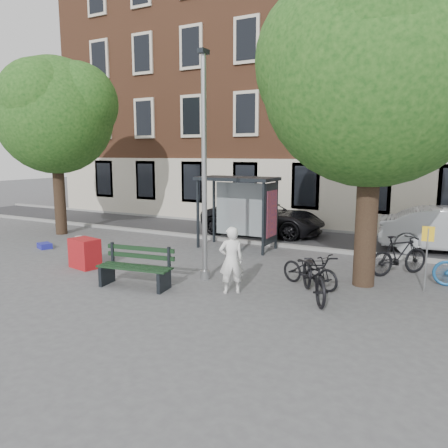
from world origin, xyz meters
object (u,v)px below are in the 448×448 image
lamppost (204,179)px  painter (231,260)px  red_stand (85,253)px  notice_sign (427,246)px  bench (136,269)px  bike_d (399,255)px  bus_shelter (248,197)px  bike_c (314,275)px  bike_a (310,270)px  car_dark (263,217)px

lamppost → painter: size_ratio=3.61×
lamppost → red_stand: size_ratio=6.79×
red_stand → notice_sign: notice_sign is taller
painter → bench: 2.57m
lamppost → painter: (1.20, -0.74, -1.94)m
bench → notice_sign: 7.43m
lamppost → bike_d: (4.70, 2.98, -2.20)m
lamppost → bus_shelter: bearing=98.4°
painter → bike_c: painter is taller
painter → red_stand: painter is taller
bike_a → bench: bearing=139.2°
bus_shelter → notice_sign: bearing=-22.0°
car_dark → red_stand: (-2.60, -7.75, -0.28)m
red_stand → notice_sign: 9.65m
bike_a → car_dark: size_ratio=0.34×
bike_a → bike_c: bike_c is taller
lamppost → bench: 3.00m
painter → red_stand: size_ratio=1.88×
lamppost → notice_sign: (5.47, 1.65, -1.61)m
bus_shelter → bike_d: size_ratio=1.47×
red_stand → notice_sign: bearing=13.9°
bus_shelter → notice_sign: 6.60m
bike_a → red_stand: (-6.65, -1.35, -0.01)m
bike_c → painter: bearing=167.5°
bike_c → red_stand: bearing=154.5°
bike_c → bus_shelter: bearing=101.7°
bike_a → bus_shelter: bearing=65.9°
bus_shelter → bike_d: 5.59m
bench → bike_d: size_ratio=1.07×
red_stand → bike_a: bearing=11.5°
bike_c → car_dark: bearing=91.6°
painter → notice_sign: bearing=171.7°
painter → red_stand: 5.09m
bench → bike_c: bearing=8.8°
bus_shelter → bike_c: bearing=-48.6°
bike_d → red_stand: bike_d is taller
bus_shelter → car_dark: bus_shelter is taller
bike_c → bike_d: bearing=33.6°
bus_shelter → car_dark: bearing=102.4°
bench → bike_c: (4.38, 1.32, 0.10)m
lamppost → notice_sign: size_ratio=3.64×
painter → bench: painter is taller
bike_a → notice_sign: size_ratio=1.05×
lamppost → car_dark: size_ratio=1.17×
bike_c → notice_sign: bearing=7.7°
bus_shelter → bike_c: (3.75, -4.24, -1.35)m
painter → bike_d: size_ratio=0.87×
bus_shelter → bike_c: 5.82m
lamppost → painter: lamppost is taller
bus_shelter → lamppost: bearing=-81.6°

